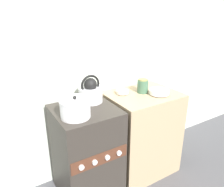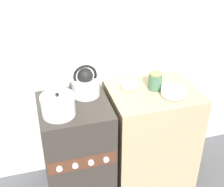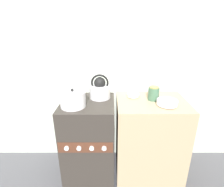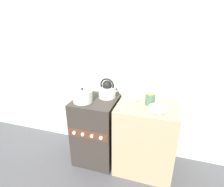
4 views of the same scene
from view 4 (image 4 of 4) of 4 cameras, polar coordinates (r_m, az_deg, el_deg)
The scene contains 9 objects.
ground_plane at distance 2.51m, azimuth -7.22°, elevation -23.56°, with size 12.00×12.00×0.00m, color #4C4C51.
wall_back at distance 2.39m, azimuth -2.54°, elevation 9.18°, with size 7.00×0.06×2.50m.
stove at distance 2.41m, azimuth -5.13°, elevation -11.77°, with size 0.53×0.56×0.90m.
counter at distance 2.29m, azimuth 10.73°, elevation -14.06°, with size 0.70×0.56×0.90m.
kettle at distance 2.21m, azimuth -1.54°, elevation 1.01°, with size 0.27×0.22×0.25m.
cooking_pot at distance 2.13m, azimuth -9.56°, elevation -0.76°, with size 0.24×0.24×0.18m.
enamel_bowl at distance 1.95m, azimuth 14.74°, elevation -4.72°, with size 0.20×0.20×0.05m.
small_ceramic_bowl at distance 2.16m, azimuth 7.20°, elevation -1.56°, with size 0.13×0.13×0.04m.
storage_jar at distance 2.05m, azimuth 12.27°, elevation -1.80°, with size 0.11×0.11×0.14m.
Camera 4 is at (0.78, -1.57, 1.79)m, focal length 28.00 mm.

